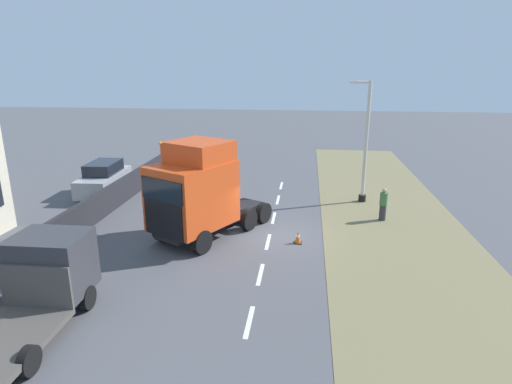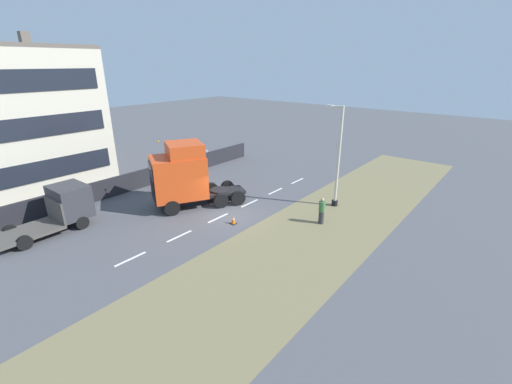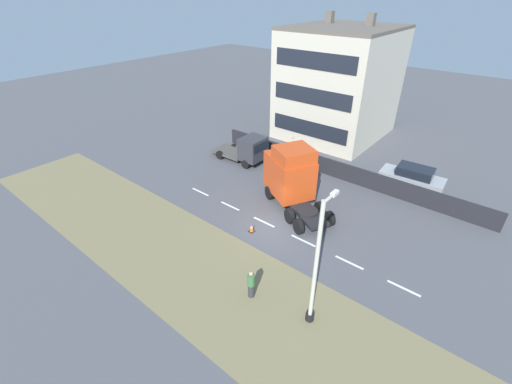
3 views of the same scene
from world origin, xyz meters
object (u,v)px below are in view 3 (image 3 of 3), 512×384
at_px(pedestrian, 251,285).
at_px(traffic_cone_lead, 252,228).
at_px(lorry_cab, 291,176).
at_px(lamp_post, 316,273).
at_px(flatbed_truck, 249,149).
at_px(parked_car, 412,179).

xyz_separation_m(pedestrian, traffic_cone_lead, (4.26, 3.51, -0.56)).
height_order(lorry_cab, lamp_post, lamp_post).
bearing_deg(traffic_cone_lead, pedestrian, -140.50).
distance_m(flatbed_truck, pedestrian, 15.82).
bearing_deg(pedestrian, flatbed_truck, 40.51).
bearing_deg(pedestrian, lamp_post, -77.29).
bearing_deg(lorry_cab, flatbed_truck, 93.15).
xyz_separation_m(lamp_post, traffic_cone_lead, (3.55, 6.68, -2.82)).
relative_size(lorry_cab, flatbed_truck, 1.24).
bearing_deg(traffic_cone_lead, parked_car, -27.56).
bearing_deg(parked_car, pedestrian, 166.83).
xyz_separation_m(lorry_cab, parked_car, (7.59, -6.42, -1.28)).
relative_size(flatbed_truck, pedestrian, 3.09).
xyz_separation_m(lorry_cab, traffic_cone_lead, (-4.57, -0.07, -1.98)).
bearing_deg(lamp_post, lorry_cab, 39.74).
bearing_deg(flatbed_truck, lamp_post, 48.92).
bearing_deg(pedestrian, traffic_cone_lead, 39.50).
relative_size(flatbed_truck, traffic_cone_lead, 9.18).
relative_size(flatbed_truck, parked_car, 1.10).
relative_size(lamp_post, pedestrian, 4.04).
xyz_separation_m(lorry_cab, lamp_post, (-8.12, -6.75, 0.83)).
bearing_deg(traffic_cone_lead, lamp_post, -118.00).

